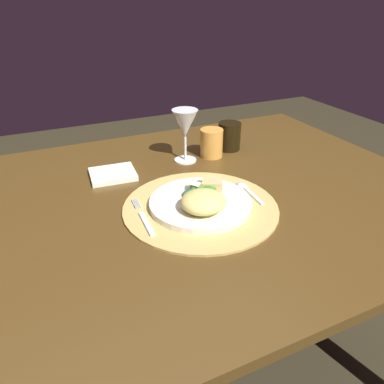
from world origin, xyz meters
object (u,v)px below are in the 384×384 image
(fork, at_px, (144,218))
(spoon, at_px, (246,189))
(dark_tumbler, at_px, (229,136))
(napkin, at_px, (113,174))
(dinner_plate, at_px, (201,203))
(dining_table, at_px, (196,228))
(wine_glass, at_px, (185,125))
(amber_tumbler, at_px, (211,143))

(fork, distance_m, spoon, 0.29)
(dark_tumbler, bearing_deg, napkin, -173.85)
(napkin, bearing_deg, dinner_plate, -59.69)
(dining_table, distance_m, wine_glass, 0.31)
(amber_tumbler, bearing_deg, dining_table, -126.59)
(dinner_plate, bearing_deg, napkin, 120.31)
(wine_glass, bearing_deg, dinner_plate, -106.45)
(wine_glass, xyz_separation_m, amber_tumbler, (0.09, -0.00, -0.07))
(spoon, height_order, wine_glass, wine_glass)
(napkin, xyz_separation_m, dark_tumbler, (0.41, 0.04, 0.04))
(napkin, distance_m, amber_tumbler, 0.33)
(wine_glass, bearing_deg, spoon, -75.89)
(amber_tumbler, bearing_deg, napkin, -177.19)
(dinner_plate, xyz_separation_m, fork, (-0.15, 0.00, -0.01))
(fork, height_order, spoon, spoon)
(dining_table, bearing_deg, spoon, -24.21)
(dinner_plate, height_order, amber_tumbler, amber_tumbler)
(fork, height_order, napkin, napkin)
(spoon, bearing_deg, dinner_plate, -170.73)
(fork, distance_m, amber_tumbler, 0.42)
(wine_glass, bearing_deg, amber_tumbler, -0.50)
(dinner_plate, xyz_separation_m, amber_tumbler, (0.17, 0.28, 0.03))
(amber_tumbler, bearing_deg, wine_glass, 179.50)
(spoon, distance_m, wine_glass, 0.28)
(dining_table, xyz_separation_m, wine_glass, (0.06, 0.20, 0.23))
(napkin, bearing_deg, wine_glass, 4.09)
(fork, xyz_separation_m, amber_tumbler, (0.32, 0.28, 0.04))
(spoon, bearing_deg, wine_glass, 104.11)
(fork, bearing_deg, dark_tumbler, 37.20)
(dinner_plate, distance_m, spoon, 0.15)
(dinner_plate, distance_m, wine_glass, 0.31)
(wine_glass, bearing_deg, dining_table, -105.86)
(fork, relative_size, napkin, 1.32)
(dinner_plate, xyz_separation_m, dark_tumbler, (0.26, 0.31, 0.03))
(fork, bearing_deg, dinner_plate, -1.05)
(dining_table, bearing_deg, dark_tumbler, 44.76)
(dining_table, relative_size, napkin, 10.27)
(dining_table, relative_size, dark_tumbler, 14.19)
(dining_table, height_order, dark_tumbler, dark_tumbler)
(dining_table, distance_m, fork, 0.22)
(dinner_plate, bearing_deg, dining_table, 72.03)
(dining_table, height_order, wine_glass, wine_glass)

